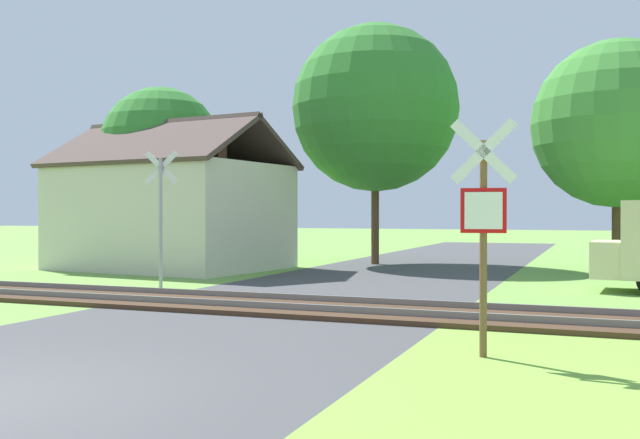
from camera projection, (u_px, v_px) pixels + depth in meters
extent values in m
cube|color=#424244|center=(95.00, 363.00, 9.15)|extent=(7.05, 80.00, 0.01)
cube|color=#422D1E|center=(279.00, 306.00, 14.43)|extent=(60.00, 2.60, 0.10)
cube|color=slate|center=(293.00, 297.00, 15.09)|extent=(60.00, 0.08, 0.12)
cube|color=slate|center=(264.00, 305.00, 13.76)|extent=(60.00, 0.08, 0.12)
cylinder|color=brown|center=(483.00, 249.00, 9.53)|extent=(0.10, 0.10, 2.91)
cube|color=red|center=(483.00, 211.00, 9.46)|extent=(0.60, 0.12, 0.60)
cube|color=white|center=(483.00, 211.00, 9.44)|extent=(0.49, 0.09, 0.49)
cube|color=white|center=(484.00, 151.00, 9.46)|extent=(0.87, 0.16, 0.88)
cube|color=white|center=(484.00, 151.00, 9.46)|extent=(0.87, 0.16, 0.88)
cylinder|color=#9E9EA5|center=(161.00, 223.00, 18.35)|extent=(0.09, 0.09, 3.36)
cube|color=white|center=(161.00, 168.00, 18.40)|extent=(0.85, 0.27, 0.88)
cube|color=white|center=(161.00, 168.00, 18.40)|extent=(0.85, 0.27, 0.88)
cube|color=beige|center=(171.00, 217.00, 24.84)|extent=(7.67, 6.19, 3.60)
cube|color=#473833|center=(145.00, 141.00, 23.64)|extent=(7.74, 3.91, 1.77)
cube|color=#473833|center=(195.00, 147.00, 26.00)|extent=(7.74, 3.91, 1.77)
cube|color=brown|center=(216.00, 142.00, 23.90)|extent=(0.56, 0.56, 1.10)
cylinder|color=#513823|center=(375.00, 217.00, 27.02)|extent=(0.30, 0.30, 3.54)
sphere|color=#337A2D|center=(375.00, 108.00, 26.98)|extent=(6.32, 6.32, 6.32)
cylinder|color=#513823|center=(161.00, 229.00, 26.83)|extent=(0.33, 0.33, 2.71)
sphere|color=#337A2D|center=(161.00, 148.00, 26.80)|extent=(4.53, 4.53, 4.53)
cylinder|color=#513823|center=(617.00, 230.00, 22.70)|extent=(0.29, 0.29, 2.78)
sphere|color=#3D8433|center=(617.00, 124.00, 22.67)|extent=(5.35, 5.35, 5.35)
cube|color=beige|center=(608.00, 259.00, 17.78)|extent=(0.85, 1.86, 0.90)
cube|color=#19232D|center=(624.00, 226.00, 17.61)|extent=(0.17, 1.61, 0.85)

